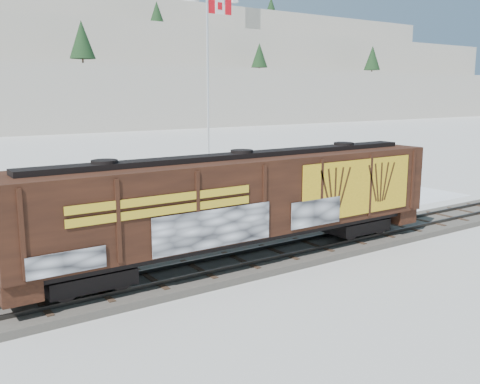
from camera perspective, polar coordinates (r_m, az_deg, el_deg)
ground at (r=23.39m, az=4.12°, el=-7.07°), size 500.00×500.00×0.00m
rail_track at (r=23.35m, az=4.12°, el=-6.72°), size 50.00×3.40×0.43m
parking_strip at (r=29.39m, az=-5.05°, el=-3.37°), size 40.00×8.00×0.03m
hopper_railcar at (r=21.55m, az=0.21°, el=-0.77°), size 18.86×3.06×4.29m
flagpole at (r=35.23m, az=-3.26°, el=7.19°), size 2.30×0.90×13.18m
car_white at (r=30.24m, az=4.76°, el=-1.28°), size 5.44×2.84×1.71m
car_dark at (r=33.93m, az=7.44°, el=-0.30°), size 5.12×3.09×1.39m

